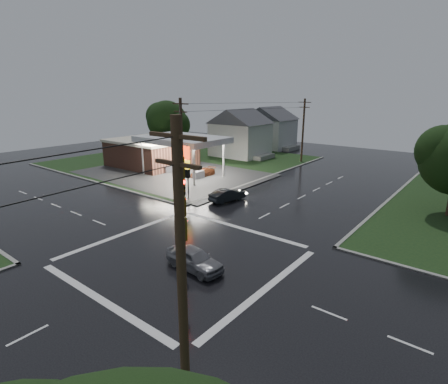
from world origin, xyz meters
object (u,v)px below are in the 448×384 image
Objects in this scene: car_north at (227,195)px; car_crossing at (194,259)px; house_far at (270,127)px; gas_station at (156,151)px; pylon_sign at (182,163)px; utility_pole_nw at (182,149)px; tree_nw_behind at (167,121)px; house_near at (240,132)px; car_pump at (203,173)px; utility_pole_n at (303,130)px; utility_pole_se at (182,283)px.

car_north is 0.95× the size of car_crossing.
car_crossing is (23.84, -48.94, -3.65)m from house_far.
gas_station is 4.37× the size of pylon_sign.
house_far is (3.73, 28.30, 1.86)m from gas_station.
pylon_sign is 1.35× the size of car_crossing.
pylon_sign is 2.22m from utility_pole_nw.
tree_nw_behind is (-24.34, 20.49, 0.46)m from utility_pole_nw.
house_far is 2.48× the size of car_crossing.
car_crossing is (22.84, -36.94, -3.65)m from house_near.
utility_pole_nw reaches higher than pylon_sign.
house_far is 2.74× the size of car_pump.
house_near is at bearing -170.09° from utility_pole_n.
car_north is at bearing -31.90° from tree_nw_behind.
tree_nw_behind is at bearing 53.69° from car_crossing.
utility_pole_se is (19.00, -19.00, 0.00)m from utility_pole_nw.
gas_station is at bearing 140.30° from utility_pole_se.
car_pump is at bearing -1.79° from gas_station.
utility_pole_n is 0.95× the size of house_far.
utility_pole_n is 20.16m from car_pump.
utility_pole_se is at bearing -39.70° from gas_station.
utility_pole_n is 11.67m from house_near.
car_crossing is at bearing -45.74° from car_pump.
house_near is (-11.45, -2.00, -1.06)m from utility_pole_n.
pylon_sign is 0.60× the size of tree_nw_behind.
pylon_sign is 0.54× the size of house_far.
utility_pole_n reaches higher than house_near.
utility_pole_nw is 1.05× the size of utility_pole_n.
utility_pole_se is 27.27m from car_north.
pylon_sign is at bearing -56.91° from car_pump.
house_near is 14.33m from tree_nw_behind.
house_far is 54.56m from car_crossing.
car_north is 15.49m from car_crossing.
utility_pole_nw is 16.23m from car_crossing.
pylon_sign is 27.56m from utility_pole_n.
car_crossing is at bearing -58.27° from house_near.
car_north is at bearing 34.22° from car_crossing.
tree_nw_behind is (-23.34, 19.49, 2.17)m from pylon_sign.
car_north is at bearing -57.11° from house_near.
house_near reaches higher than car_north.
utility_pole_n is 16.00m from house_far.
car_crossing is at bearing -42.70° from pylon_sign.
utility_pole_se is 1.00× the size of house_near.
utility_pole_n is 2.36× the size of car_crossing.
utility_pole_nw is at bearing -66.63° from house_near.
pylon_sign is 39.21m from house_far.
house_near is at bearing 73.83° from gas_station.
utility_pole_se is at bearing -45.00° from utility_pole_nw.
house_far is 39.17m from car_north.
utility_pole_se is 2.61× the size of car_north.
house_near is 17.90m from car_pump.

